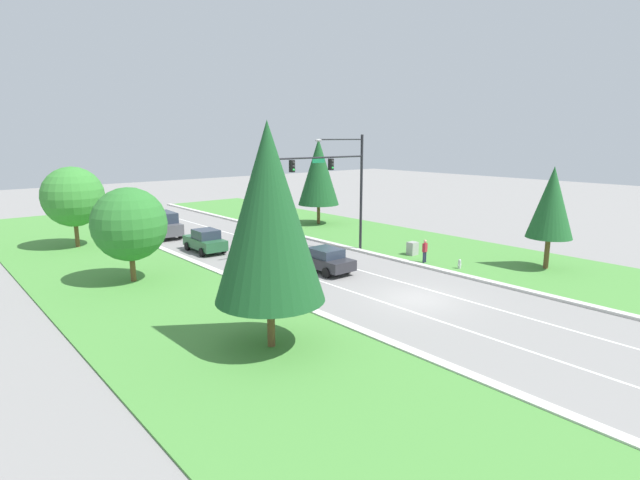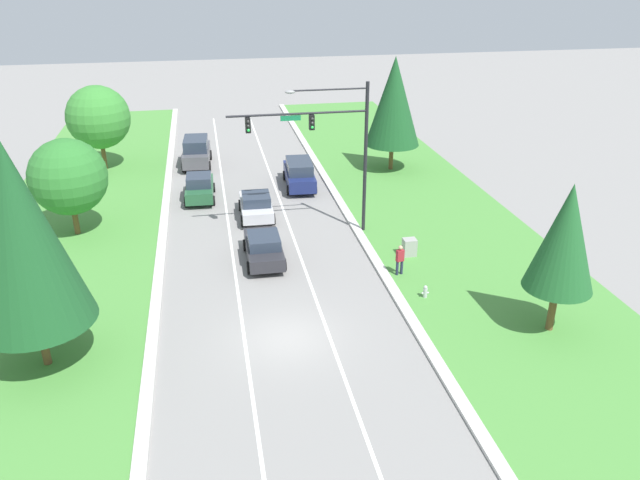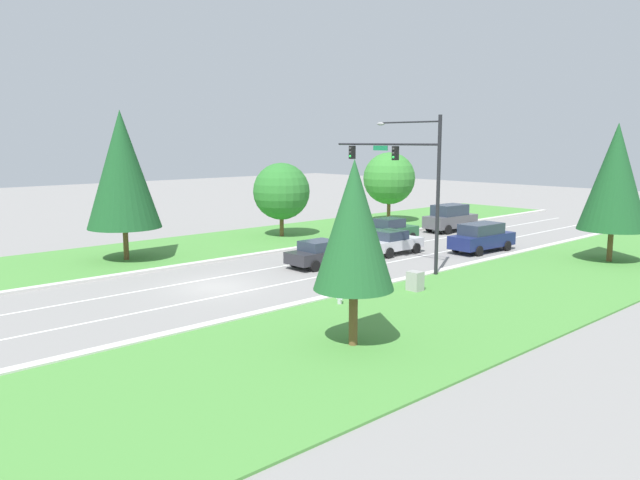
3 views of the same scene
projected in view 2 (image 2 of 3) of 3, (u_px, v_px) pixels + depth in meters
The scene contains 21 objects.
ground_plane at pixel (287, 338), 26.61m from camera, with size 160.00×160.00×0.00m, color gray.
curb_strip_right at pixel (414, 323), 27.53m from camera, with size 0.50×90.00×0.15m.
curb_strip_left at pixel (151, 351), 25.63m from camera, with size 0.50×90.00×0.15m.
grass_verge_right at pixel (524, 312), 28.43m from camera, with size 10.00×90.00×0.08m.
grass_verge_left at pixel (15, 365), 24.75m from camera, with size 10.00×90.00×0.08m.
lane_stripe_inner_left at pixel (245, 342), 26.31m from camera, with size 0.14×81.00×0.01m.
lane_stripe_inner_right at pixel (328, 333), 26.91m from camera, with size 0.14×81.00×0.01m.
traffic_signal_mast at pixel (329, 138), 34.21m from camera, with size 7.76×0.41×8.74m.
charcoal_sedan at pixel (264, 247), 33.02m from camera, with size 2.04×4.44×1.57m.
graphite_suv at pixel (196, 152), 47.99m from camera, with size 2.35×4.86×2.22m.
navy_suv at pixel (299, 173), 43.62m from camera, with size 2.27×5.16×1.92m.
silver_sedan at pixel (256, 205), 38.54m from camera, with size 2.13×4.29×1.59m.
forest_sedan at pixel (200, 187), 41.41m from camera, with size 2.08×4.23×1.75m.
utility_cabinet at pixel (409, 248), 33.62m from camera, with size 0.70×0.60×1.03m.
pedestrian at pixel (400, 259), 31.41m from camera, with size 0.42×0.30×1.69m.
fire_hydrant at pixel (425, 292), 29.52m from camera, with size 0.34×0.20×0.70m.
conifer_near_right_tree at pixel (565, 238), 25.31m from camera, with size 2.89×2.89×6.76m.
oak_near_left_tree at pixel (98, 117), 45.88m from camera, with size 4.64×4.64×6.36m.
conifer_far_right_tree at pixel (394, 101), 45.34m from camera, with size 4.02×4.02×8.44m.
oak_far_left_tree at pixel (68, 177), 35.02m from camera, with size 4.35×4.35×5.72m.
conifer_mid_left_tree at pixel (20, 236), 22.53m from camera, with size 4.46×4.46×9.21m.
Camera 2 is at (-2.79, -22.34, 14.86)m, focal length 35.00 mm.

